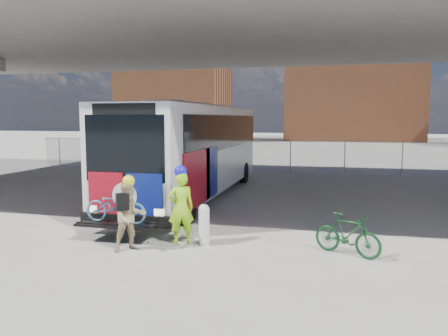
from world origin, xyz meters
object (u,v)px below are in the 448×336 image
(cyclist_tan, at_px, (129,215))
(bike_parked, at_px, (347,234))
(bollard, at_px, (204,223))
(cyclist_hivis, at_px, (181,206))
(bus, at_px, (195,144))

(cyclist_tan, height_order, bike_parked, cyclist_tan)
(bollard, height_order, cyclist_hivis, cyclist_hivis)
(bus, relative_size, cyclist_hivis, 6.53)
(bus, relative_size, bike_parked, 7.99)
(cyclist_hivis, xyz_separation_m, cyclist_tan, (-0.97, -0.87, -0.10))
(cyclist_tan, bearing_deg, bollard, -12.42)
(bollard, height_order, bike_parked, bollard)
(bollard, xyz_separation_m, cyclist_tan, (-1.57, -0.87, 0.31))
(bollard, distance_m, cyclist_hivis, 0.72)
(bus, height_order, cyclist_tan, bus)
(bus, height_order, bike_parked, bus)
(cyclist_hivis, bearing_deg, bus, -105.58)
(bus, xyz_separation_m, bike_parked, (5.65, -6.33, -1.62))
(cyclist_hivis, bearing_deg, bollard, 149.87)
(bus, bearing_deg, cyclist_tan, -84.68)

